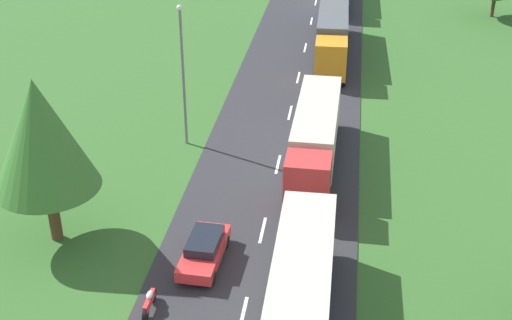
# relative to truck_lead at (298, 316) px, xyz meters

# --- Properties ---
(road) EXTENTS (10.00, 140.00, 0.06)m
(road) POSITION_rel_truck_lead_xyz_m (-2.56, 9.98, -2.05)
(road) COLOR #2B2B30
(road) RESTS_ON ground
(lane_marking_centre) EXTENTS (0.16, 121.52, 0.01)m
(lane_marking_centre) POSITION_rel_truck_lead_xyz_m (-2.56, 6.41, -2.02)
(lane_marking_centre) COLOR white
(lane_marking_centre) RESTS_ON road
(truck_lead) EXTENTS (2.56, 14.67, 3.58)m
(truck_lead) POSITION_rel_truck_lead_xyz_m (0.00, 0.00, 0.00)
(truck_lead) COLOR red
(truck_lead) RESTS_ON road
(truck_second) EXTENTS (2.61, 12.58, 3.51)m
(truck_second) POSITION_rel_truck_lead_xyz_m (-0.36, 16.20, 0.01)
(truck_second) COLOR red
(truck_second) RESTS_ON road
(truck_third) EXTENTS (2.79, 14.71, 3.78)m
(truck_third) POSITION_rel_truck_lead_xyz_m (-0.17, 36.15, 0.14)
(truck_third) COLOR orange
(truck_third) RESTS_ON road
(car_third) EXTENTS (1.94, 4.43, 1.38)m
(car_third) POSITION_rel_truck_lead_xyz_m (-5.04, 5.62, -1.28)
(car_third) COLOR red
(car_third) RESTS_ON road
(motorcycle_courier) EXTENTS (0.28, 1.94, 0.91)m
(motorcycle_courier) POSITION_rel_truck_lead_xyz_m (-6.74, 1.77, -1.54)
(motorcycle_courier) COLOR black
(motorcycle_courier) RESTS_ON road
(lamppost_second) EXTENTS (0.36, 0.36, 9.27)m
(lamppost_second) POSITION_rel_truck_lead_xyz_m (-8.85, 18.14, 3.04)
(lamppost_second) COLOR slate
(lamppost_second) RESTS_ON ground
(tree_elm) EXTENTS (5.25, 5.25, 8.89)m
(tree_elm) POSITION_rel_truck_lead_xyz_m (-13.08, 6.64, 3.89)
(tree_elm) COLOR #513823
(tree_elm) RESTS_ON ground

